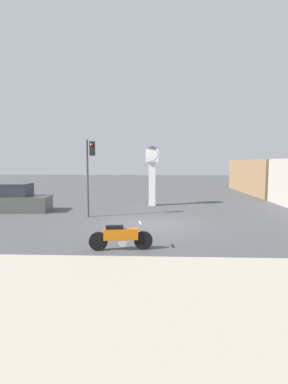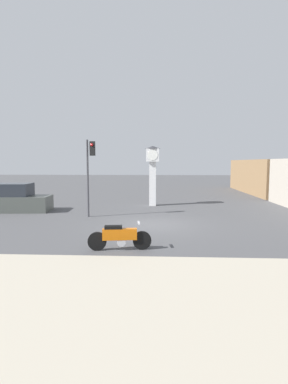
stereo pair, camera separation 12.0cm
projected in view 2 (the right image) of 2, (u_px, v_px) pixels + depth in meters
name	position (u px, v px, depth m)	size (l,w,h in m)	color
ground_plane	(153.00, 225.00, 15.09)	(120.00, 120.00, 0.00)	#4C4C4F
sidewalk_strip	(145.00, 301.00, 6.69)	(36.00, 6.00, 0.10)	#B2A893
motorcycle	(120.00, 237.00, 10.67)	(2.27, 0.53, 1.00)	black
clock_tower	(153.00, 166.00, 21.53)	(1.10, 1.10, 4.31)	white
freight_train	(285.00, 180.00, 24.34)	(2.80, 25.68, 3.40)	#ADA393
traffic_light	(90.00, 164.00, 16.98)	(0.50, 0.35, 4.41)	#47474C
parked_car	(16.00, 200.00, 19.11)	(4.32, 2.10, 1.80)	#4C514C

